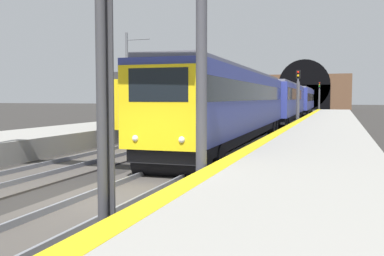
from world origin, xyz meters
name	(u,v)px	position (x,y,z in m)	size (l,w,h in m)	color
ground_plane	(118,200)	(0.00, 0.00, 0.00)	(320.00, 320.00, 0.00)	#302D2B
platform_right	(296,194)	(0.00, -4.45, 0.46)	(112.00, 4.40, 0.91)	#9E9B93
platform_right_edge_strip	(212,169)	(0.00, -2.50, 0.91)	(112.00, 0.50, 0.01)	yellow
track_main_line	(118,198)	(0.00, 0.00, 0.04)	(160.00, 3.15, 0.21)	#4C4742
train_main_approaching	(283,100)	(34.19, 0.00, 2.32)	(63.62, 3.11, 4.03)	navy
train_adjacent_platform	(254,100)	(41.65, 4.38, 2.36)	(63.62, 3.02, 5.02)	#333338
railway_signal_near	(101,39)	(-3.78, -1.78, 3.52)	(0.39, 0.38, 5.88)	#38383D
railway_signal_mid	(298,94)	(29.87, -1.78, 2.96)	(0.39, 0.38, 5.04)	#4C4C54
railway_signal_far	(319,94)	(71.51, -1.78, 3.27)	(0.39, 0.38, 5.42)	#4C4C54
overhead_signal_gantry	(56,10)	(0.58, 2.19, 5.03)	(0.70, 8.75, 6.59)	#3F3F47
tunnel_portal	(304,92)	(89.39, 2.19, 3.89)	(2.41, 19.68, 11.02)	brown
catenary_mast_far	(127,80)	(22.84, 11.39, 4.08)	(0.22, 2.18, 7.94)	#595B60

